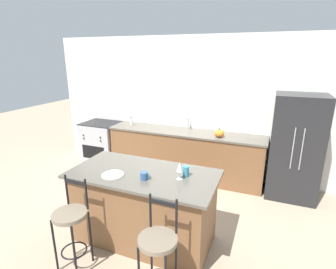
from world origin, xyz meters
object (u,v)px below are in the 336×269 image
Objects in this scene: wine_glass at (180,167)px; soap_bottle at (131,122)px; oven_range at (102,143)px; tumbler_cup at (186,171)px; coffee_mug at (144,176)px; dinner_plate at (113,175)px; bar_stool_near at (71,223)px; refrigerator at (295,147)px; bar_stool_far at (158,249)px; pumpkin_decoration at (219,133)px.

wine_glass reaches higher than soap_bottle.
tumbler_cup reaches higher than oven_range.
wine_glass is 1.73× the size of coffee_mug.
dinner_plate is at bearing -65.56° from soap_bottle.
bar_stool_near reaches higher than coffee_mug.
refrigerator is 8.22× the size of wine_glass.
soap_bottle reaches higher than oven_range.
bar_stool_far is at bearing -46.36° from oven_range.
coffee_mug is (0.62, 0.57, 0.42)m from bar_stool_near.
bar_stool_near is 6.20× the size of pumpkin_decoration.
coffee_mug is at bearing -148.36° from tumbler_cup.
coffee_mug is 0.49m from tumbler_cup.
refrigerator is 3.56m from bar_stool_near.
oven_range is at bearing 142.16° from wine_glass.
refrigerator is at bearing 55.53° from wine_glass.
bar_stool_near is 1.00× the size of bar_stool_far.
bar_stool_near is 1.34m from wine_glass.
wine_glass reaches higher than oven_range.
dinner_plate is (0.22, 0.52, 0.39)m from bar_stool_near.
dinner_plate is at bearing -165.14° from wine_glass.
bar_stool_near is 5.01× the size of wine_glass.
soap_bottle reaches higher than bar_stool_far.
dinner_plate is 1.56× the size of pumpkin_decoration.
coffee_mug is at bearing -157.35° from wine_glass.
bar_stool_far reaches higher than oven_range.
refrigerator reaches higher than bar_stool_far.
oven_range is 3.09m from bar_stool_near.
coffee_mug is (-0.38, -0.16, -0.11)m from wine_glass.
wine_glass is (-1.34, -1.95, 0.23)m from refrigerator.
soap_bottle reaches higher than coffee_mug.
coffee_mug is at bearing 126.32° from bar_stool_far.
bar_stool_far is 8.66× the size of coffee_mug.
refrigerator is 1.64× the size of bar_stool_far.
coffee_mug is (-0.43, 0.59, 0.42)m from bar_stool_far.
refrigerator is 3.02m from dinner_plate.
dinner_plate is 2.25m from pumpkin_decoration.
wine_glass is at bearing -92.73° from pumpkin_decoration.
tumbler_cup is at bearing 38.48° from bar_stool_near.
refrigerator is 9.73× the size of soap_bottle.
soap_bottle is (-1.01, 2.21, 0.05)m from dinner_plate.
oven_range is at bearing 128.85° from dinner_plate.
coffee_mug reaches higher than oven_range.
pumpkin_decoration is (0.09, 1.87, -0.10)m from wine_glass.
bar_stool_far is at bearing -90.72° from pumpkin_decoration.
coffee_mug is 0.69× the size of soap_bottle.
refrigerator is 1.26m from pumpkin_decoration.
wine_glass reaches higher than dinner_plate.
tumbler_cup reaches higher than dinner_plate.
refrigerator reaches higher than soap_bottle.
refrigerator is 2.26m from tumbler_cup.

